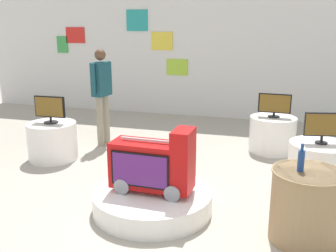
{
  "coord_description": "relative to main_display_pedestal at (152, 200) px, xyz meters",
  "views": [
    {
      "loc": [
        1.25,
        -3.79,
        2.16
      ],
      "look_at": [
        -0.06,
        0.82,
        0.89
      ],
      "focal_mm": 40.58,
      "sensor_mm": 36.0,
      "label": 1
    }
  ],
  "objects": [
    {
      "name": "tv_on_left_rear",
      "position": [
        -2.15,
        1.27,
        0.73
      ],
      "size": [
        0.53,
        0.23,
        0.44
      ],
      "color": "black",
      "rests_on": "display_pedestal_left_rear"
    },
    {
      "name": "back_wall_display",
      "position": [
        0.08,
        5.03,
        1.52
      ],
      "size": [
        12.47,
        0.13,
        3.29
      ],
      "color": "silver",
      "rests_on": "ground"
    },
    {
      "name": "display_pedestal_center_rear",
      "position": [
        1.34,
        2.69,
        0.18
      ],
      "size": [
        0.8,
        0.8,
        0.62
      ],
      "primitive_type": "cylinder",
      "color": "white",
      "rests_on": "ground"
    },
    {
      "name": "shopper_browsing_rear",
      "position": [
        -1.69,
        2.25,
        0.91
      ],
      "size": [
        0.26,
        0.55,
        1.76
      ],
      "color": "gray",
      "rests_on": "ground"
    },
    {
      "name": "display_pedestal_left_rear",
      "position": [
        -2.15,
        1.27,
        0.18
      ],
      "size": [
        0.8,
        0.8,
        0.62
      ],
      "primitive_type": "cylinder",
      "color": "white",
      "rests_on": "ground"
    },
    {
      "name": "tv_on_center_rear",
      "position": [
        1.34,
        2.68,
        0.72
      ],
      "size": [
        0.55,
        0.2,
        0.41
      ],
      "color": "black",
      "rests_on": "display_pedestal_center_rear"
    },
    {
      "name": "tv_on_right_rear",
      "position": [
        1.97,
        1.29,
        0.74
      ],
      "size": [
        0.49,
        0.16,
        0.43
      ],
      "color": "black",
      "rests_on": "display_pedestal_right_rear"
    },
    {
      "name": "bottle_on_side_table",
      "position": [
        1.62,
        -0.21,
        0.75
      ],
      "size": [
        0.07,
        0.07,
        0.28
      ],
      "color": "navy",
      "rests_on": "side_table_round"
    },
    {
      "name": "display_pedestal_right_rear",
      "position": [
        1.98,
        1.3,
        0.18
      ],
      "size": [
        0.82,
        0.82,
        0.62
      ],
      "primitive_type": "cylinder",
      "color": "white",
      "rests_on": "ground"
    },
    {
      "name": "side_table_round",
      "position": [
        1.71,
        -0.2,
        0.26
      ],
      "size": [
        0.73,
        0.73,
        0.76
      ],
      "color": "#9E7F56",
      "rests_on": "ground"
    },
    {
      "name": "novelty_firetruck_tv",
      "position": [
        0.02,
        -0.01,
        0.45
      ],
      "size": [
        0.98,
        0.46,
        0.79
      ],
      "color": "gray",
      "rests_on": "main_display_pedestal"
    },
    {
      "name": "ground_plane",
      "position": [
        0.08,
        -0.18,
        -0.12
      ],
      "size": [
        30.0,
        30.0,
        0.0
      ],
      "primitive_type": "plane",
      "color": "#A8A091"
    },
    {
      "name": "main_display_pedestal",
      "position": [
        0.0,
        0.0,
        0.0
      ],
      "size": [
        1.43,
        1.43,
        0.25
      ],
      "primitive_type": "cylinder",
      "color": "white",
      "rests_on": "ground"
    }
  ]
}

